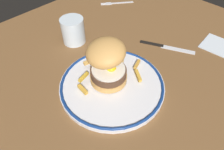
% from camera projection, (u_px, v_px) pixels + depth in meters
% --- Properties ---
extents(ground_plane, '(1.37, 0.99, 0.04)m').
position_uv_depth(ground_plane, '(93.00, 92.00, 0.58)').
color(ground_plane, brown).
extents(dinner_plate, '(0.29, 0.29, 0.02)m').
position_uv_depth(dinner_plate, '(112.00, 84.00, 0.56)').
color(dinner_plate, silver).
rests_on(dinner_plate, ground_plane).
extents(burger, '(0.11, 0.12, 0.12)m').
position_uv_depth(burger, '(107.00, 62.00, 0.52)').
color(burger, '#D2964B').
rests_on(burger, dinner_plate).
extents(fries_pile, '(0.20, 0.18, 0.02)m').
position_uv_depth(fries_pile, '(107.00, 66.00, 0.59)').
color(fries_pile, '#E8B04B').
rests_on(fries_pile, dinner_plate).
extents(water_glass, '(0.08, 0.08, 0.09)m').
position_uv_depth(water_glass, '(73.00, 32.00, 0.68)').
color(water_glass, silver).
rests_on(water_glass, ground_plane).
extents(fork, '(0.12, 0.10, 0.00)m').
position_uv_depth(fork, '(116.00, 3.00, 0.89)').
color(fork, silver).
rests_on(fork, ground_plane).
extents(knife, '(0.09, 0.17, 0.01)m').
position_uv_depth(knife, '(163.00, 46.00, 0.68)').
color(knife, black).
rests_on(knife, ground_plane).
extents(napkin, '(0.11, 0.13, 0.00)m').
position_uv_depth(napkin, '(221.00, 46.00, 0.68)').
color(napkin, silver).
rests_on(napkin, ground_plane).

